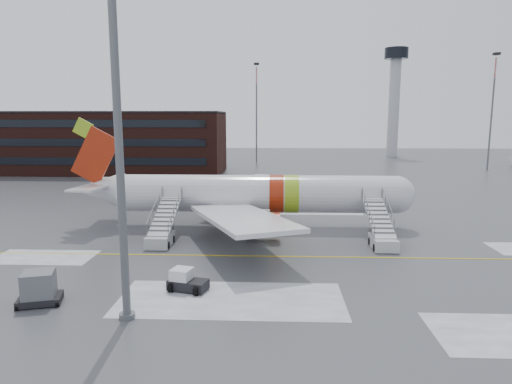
{
  "coord_description": "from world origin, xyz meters",
  "views": [
    {
      "loc": [
        -3.33,
        -36.8,
        11.23
      ],
      "look_at": [
        -5.15,
        6.94,
        4.0
      ],
      "focal_mm": 32.0,
      "sensor_mm": 36.0,
      "label": 1
    }
  ],
  "objects_px": {
    "airliner": "(248,194)",
    "airstair_aft": "(162,232)",
    "airstair_fwd": "(381,234)",
    "uld_container": "(39,289)",
    "pushback_tug": "(186,281)",
    "light_mast_near": "(116,81)"
  },
  "relations": [
    {
      "from": "airstair_fwd",
      "to": "light_mast_near",
      "type": "relative_size",
      "value": 0.31
    },
    {
      "from": "airstair_aft",
      "to": "pushback_tug",
      "type": "bearing_deg",
      "value": -68.67
    },
    {
      "from": "airstair_fwd",
      "to": "light_mast_near",
      "type": "height_order",
      "value": "light_mast_near"
    },
    {
      "from": "airliner",
      "to": "airstair_aft",
      "type": "bearing_deg",
      "value": -138.09
    },
    {
      "from": "airliner",
      "to": "airstair_aft",
      "type": "relative_size",
      "value": 4.55
    },
    {
      "from": "airstair_aft",
      "to": "light_mast_near",
      "type": "distance_m",
      "value": 19.5
    },
    {
      "from": "pushback_tug",
      "to": "light_mast_near",
      "type": "bearing_deg",
      "value": -120.14
    },
    {
      "from": "airstair_fwd",
      "to": "pushback_tug",
      "type": "bearing_deg",
      "value": -144.12
    },
    {
      "from": "pushback_tug",
      "to": "uld_container",
      "type": "relative_size",
      "value": 0.97
    },
    {
      "from": "airstair_fwd",
      "to": "pushback_tug",
      "type": "relative_size",
      "value": 2.77
    },
    {
      "from": "airliner",
      "to": "airstair_aft",
      "type": "xyz_separation_m",
      "value": [
        -7.28,
        -6.54,
        -2.35
      ]
    },
    {
      "from": "airstair_fwd",
      "to": "light_mast_near",
      "type": "bearing_deg",
      "value": -139.13
    },
    {
      "from": "pushback_tug",
      "to": "light_mast_near",
      "type": "xyz_separation_m",
      "value": [
        -2.51,
        -4.32,
        12.42
      ]
    },
    {
      "from": "airliner",
      "to": "airstair_fwd",
      "type": "height_order",
      "value": "airliner"
    },
    {
      "from": "airstair_fwd",
      "to": "airstair_aft",
      "type": "height_order",
      "value": "same"
    },
    {
      "from": "airliner",
      "to": "light_mast_near",
      "type": "height_order",
      "value": "light_mast_near"
    },
    {
      "from": "airliner",
      "to": "airstair_fwd",
      "type": "bearing_deg",
      "value": -28.28
    },
    {
      "from": "airstair_fwd",
      "to": "uld_container",
      "type": "xyz_separation_m",
      "value": [
        -23.6,
        -13.51,
        -0.12
      ]
    },
    {
      "from": "airliner",
      "to": "uld_container",
      "type": "relative_size",
      "value": 12.21
    },
    {
      "from": "light_mast_near",
      "to": "airstair_aft",
      "type": "bearing_deg",
      "value": 96.62
    },
    {
      "from": "airliner",
      "to": "light_mast_near",
      "type": "relative_size",
      "value": 1.39
    },
    {
      "from": "airliner",
      "to": "airstair_aft",
      "type": "distance_m",
      "value": 10.06
    }
  ]
}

